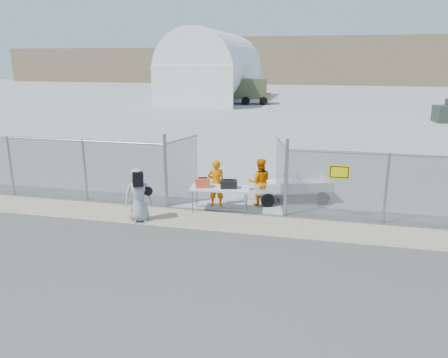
% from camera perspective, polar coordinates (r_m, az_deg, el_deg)
% --- Properties ---
extents(ground, '(160.00, 160.00, 0.00)m').
position_cam_1_polar(ground, '(12.69, -2.05, -7.15)').
color(ground, '#403E3E').
extents(tarmac_inside, '(160.00, 80.00, 0.01)m').
position_cam_1_polar(tarmac_inside, '(53.62, 9.84, 10.02)').
color(tarmac_inside, '#9C9C9C').
rests_on(tarmac_inside, ground).
extents(dirt_strip, '(44.00, 1.60, 0.01)m').
position_cam_1_polar(dirt_strip, '(13.59, -0.96, -5.55)').
color(dirt_strip, tan).
rests_on(dirt_strip, ground).
extents(distant_hills, '(140.00, 6.00, 9.00)m').
position_cam_1_polar(distant_hills, '(89.33, 14.76, 14.73)').
color(distant_hills, '#7F684F').
rests_on(distant_hills, ground).
extents(chain_link_fence, '(40.00, 0.20, 2.20)m').
position_cam_1_polar(chain_link_fence, '(14.17, 0.00, 0.00)').
color(chain_link_fence, gray).
rests_on(chain_link_fence, ground).
extents(quonset_hangar, '(9.00, 18.00, 8.00)m').
position_cam_1_polar(quonset_hangar, '(52.95, -1.31, 14.50)').
color(quonset_hangar, white).
rests_on(quonset_hangar, ground).
extents(folding_table, '(1.98, 0.95, 0.82)m').
position_cam_1_polar(folding_table, '(14.36, -0.52, -2.68)').
color(folding_table, silver).
rests_on(folding_table, ground).
extents(orange_bag, '(0.54, 0.44, 0.29)m').
position_cam_1_polar(orange_bag, '(14.25, -2.80, -0.49)').
color(orange_bag, '#DE522B').
rests_on(orange_bag, folding_table).
extents(black_duffel, '(0.60, 0.43, 0.26)m').
position_cam_1_polar(black_duffel, '(14.15, 0.62, -0.67)').
color(black_duffel, black).
rests_on(black_duffel, folding_table).
extents(security_worker_left, '(0.63, 0.45, 1.62)m').
position_cam_1_polar(security_worker_left, '(14.75, -1.02, -0.54)').
color(security_worker_left, '#E76800').
rests_on(security_worker_left, ground).
extents(security_worker_right, '(0.92, 0.79, 1.63)m').
position_cam_1_polar(security_worker_right, '(14.92, 4.69, -0.40)').
color(security_worker_right, '#E76800').
rests_on(security_worker_right, ground).
extents(visitor, '(0.98, 0.86, 1.68)m').
position_cam_1_polar(visitor, '(13.62, -11.14, -2.08)').
color(visitor, '#9D9EA5').
rests_on(visitor, ground).
extents(utility_trailer, '(3.88, 2.78, 0.85)m').
position_cam_1_polar(utility_trailer, '(15.73, 8.66, -1.17)').
color(utility_trailer, silver).
rests_on(utility_trailer, ground).
extents(military_truck, '(5.99, 2.88, 2.75)m').
position_cam_1_polar(military_truck, '(49.17, 2.68, 11.35)').
color(military_truck, '#4B522F').
rests_on(military_truck, ground).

